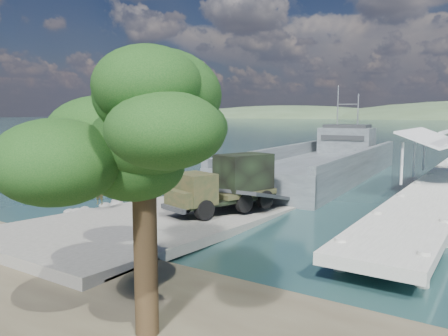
# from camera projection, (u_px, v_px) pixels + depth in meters

# --- Properties ---
(ground) EXTENTS (1400.00, 1400.00, 0.00)m
(ground) POSITION_uv_depth(u_px,v_px,m) (164.00, 223.00, 26.11)
(ground) COLOR #1B3D42
(ground) RESTS_ON ground
(boat_ramp) EXTENTS (10.00, 18.00, 0.50)m
(boat_ramp) POSITION_uv_depth(u_px,v_px,m) (152.00, 222.00, 25.25)
(boat_ramp) COLOR slate
(boat_ramp) RESTS_ON ground
(shoreline_rocks) EXTENTS (3.20, 5.60, 0.90)m
(shoreline_rocks) POSITION_uv_depth(u_px,v_px,m) (100.00, 209.00, 29.89)
(shoreline_rocks) COLOR #5B5B58
(shoreline_rocks) RESTS_ON ground
(pier) EXTENTS (6.40, 44.00, 6.10)m
(pier) POSITION_uv_depth(u_px,v_px,m) (446.00, 176.00, 34.45)
(pier) COLOR #A8A89D
(pier) RESTS_ON ground
(landing_craft) EXTENTS (10.78, 36.40, 10.69)m
(landing_craft) POSITION_uv_depth(u_px,v_px,m) (319.00, 169.00, 44.53)
(landing_craft) COLOR #3F464A
(landing_craft) RESTS_ON ground
(military_truck) EXTENTS (4.30, 7.76, 3.45)m
(military_truck) POSITION_uv_depth(u_px,v_px,m) (228.00, 183.00, 27.06)
(military_truck) COLOR black
(military_truck) RESTS_ON boat_ramp
(soldier) EXTENTS (0.73, 0.63, 1.69)m
(soldier) POSITION_uv_depth(u_px,v_px,m) (100.00, 197.00, 27.15)
(soldier) COLOR #22321C
(soldier) RESTS_ON boat_ramp
(overhang_tree) EXTENTS (8.27, 7.62, 7.51)m
(overhang_tree) POSITION_uv_depth(u_px,v_px,m) (141.00, 131.00, 12.23)
(overhang_tree) COLOR #362415
(overhang_tree) RESTS_ON ground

